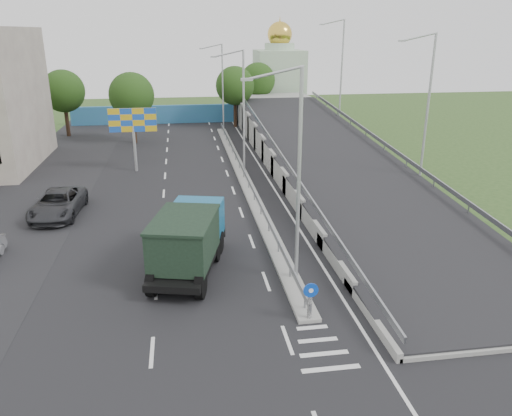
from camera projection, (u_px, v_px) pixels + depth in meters
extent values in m
plane|color=#2D4C1E|center=(323.00, 353.00, 19.10)|extent=(160.00, 160.00, 0.00)
cube|color=black|center=(211.00, 196.00, 37.31)|extent=(26.00, 90.00, 0.04)
cube|color=black|center=(28.00, 204.00, 35.47)|extent=(8.00, 90.00, 0.05)
cube|color=gray|center=(244.00, 178.00, 41.43)|extent=(1.00, 44.00, 0.20)
cube|color=gray|center=(387.00, 147.00, 42.42)|extent=(0.10, 50.00, 0.32)
cube|color=gray|center=(277.00, 151.00, 41.07)|extent=(0.10, 50.00, 0.32)
cube|color=gray|center=(244.00, 171.00, 41.21)|extent=(0.08, 44.00, 0.32)
cylinder|color=gray|center=(244.00, 174.00, 41.30)|extent=(0.09, 0.09, 0.60)
cylinder|color=black|center=(310.00, 305.00, 20.89)|extent=(0.20, 0.20, 1.20)
cylinder|color=#0C3FBF|center=(311.00, 290.00, 20.56)|extent=(0.64, 0.05, 0.64)
cylinder|color=white|center=(311.00, 291.00, 20.53)|extent=(0.20, 0.03, 0.20)
cylinder|color=#B2B5B7|center=(299.00, 179.00, 23.00)|extent=(0.18, 0.18, 10.00)
cylinder|color=#B2B5B7|center=(275.00, 73.00, 21.23)|extent=(2.57, 0.12, 0.66)
cube|color=#B2B5B7|center=(247.00, 79.00, 21.15)|extent=(0.50, 0.18, 0.12)
cylinder|color=#B2B5B7|center=(244.00, 113.00, 41.63)|extent=(0.18, 0.18, 10.00)
cylinder|color=#B2B5B7|center=(228.00, 53.00, 39.87)|extent=(2.57, 0.12, 0.66)
cube|color=#B2B5B7|center=(214.00, 57.00, 39.78)|extent=(0.50, 0.18, 0.12)
cylinder|color=#B2B5B7|center=(223.00, 88.00, 60.26)|extent=(0.18, 0.18, 10.00)
cylinder|color=#B2B5B7|center=(212.00, 46.00, 58.50)|extent=(2.57, 0.12, 0.66)
cube|color=#B2B5B7|center=(201.00, 49.00, 58.41)|extent=(0.50, 0.18, 0.12)
cube|color=teal|center=(187.00, 114.00, 66.58)|extent=(30.00, 0.50, 2.40)
cube|color=#B2CCAD|center=(279.00, 81.00, 74.91)|extent=(7.00, 7.00, 9.00)
cylinder|color=#B2CCAD|center=(280.00, 47.00, 73.23)|extent=(4.40, 4.40, 1.00)
sphere|color=gold|center=(280.00, 34.00, 72.66)|extent=(3.60, 3.60, 3.60)
cone|color=gold|center=(280.00, 20.00, 72.00)|extent=(0.30, 0.30, 1.20)
cylinder|color=#B2B5B7|center=(135.00, 149.00, 43.25)|extent=(0.24, 0.24, 4.00)
cube|color=gold|center=(133.00, 120.00, 42.41)|extent=(4.00, 0.20, 2.00)
cylinder|color=black|center=(134.00, 125.00, 54.28)|extent=(0.44, 0.44, 4.00)
sphere|color=#1F390F|center=(132.00, 95.00, 53.21)|extent=(4.80, 4.80, 4.80)
cylinder|color=black|center=(235.00, 111.00, 63.43)|extent=(0.44, 0.44, 4.00)
sphere|color=#1F390F|center=(235.00, 86.00, 62.36)|extent=(4.80, 4.80, 4.80)
cylinder|color=black|center=(67.00, 119.00, 57.81)|extent=(0.44, 0.44, 4.00)
sphere|color=#1F390F|center=(63.00, 91.00, 56.74)|extent=(4.80, 4.80, 4.80)
cylinder|color=black|center=(258.00, 103.00, 70.52)|extent=(0.44, 0.44, 4.00)
sphere|color=#1F390F|center=(258.00, 80.00, 69.45)|extent=(4.80, 4.80, 4.80)
cylinder|color=black|center=(178.00, 241.00, 27.75)|extent=(0.69, 1.31, 1.25)
cylinder|color=black|center=(219.00, 242.00, 27.54)|extent=(0.69, 1.31, 1.25)
cylinder|color=black|center=(174.00, 248.00, 26.79)|extent=(0.69, 1.31, 1.25)
cylinder|color=black|center=(215.00, 250.00, 26.59)|extent=(0.69, 1.31, 1.25)
cylinder|color=black|center=(152.00, 283.00, 23.07)|extent=(0.69, 1.31, 1.25)
cylinder|color=black|center=(200.00, 286.00, 22.86)|extent=(0.69, 1.31, 1.25)
cube|color=black|center=(189.00, 257.00, 25.36)|extent=(4.25, 7.46, 0.34)
cube|color=navy|center=(199.00, 218.00, 27.48)|extent=(2.97, 2.40, 1.93)
cube|color=black|center=(201.00, 204.00, 28.12)|extent=(2.11, 0.59, 0.79)
cube|color=black|center=(203.00, 231.00, 28.78)|extent=(2.57, 0.80, 0.57)
cube|color=black|center=(184.00, 240.00, 24.30)|extent=(3.70, 4.85, 2.04)
cube|color=black|center=(183.00, 219.00, 23.94)|extent=(3.83, 4.98, 0.14)
imported|color=#2C2C30|center=(58.00, 204.00, 33.07)|extent=(3.12, 6.16, 1.67)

